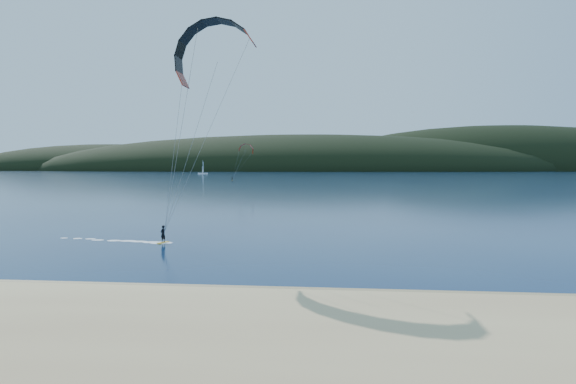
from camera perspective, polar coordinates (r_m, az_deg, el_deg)
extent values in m
plane|color=#08193C|center=(22.41, -15.09, -14.18)|extent=(1800.00, 1800.00, 0.00)
cube|color=#8B7951|center=(26.49, -11.57, -11.33)|extent=(220.00, 2.50, 0.10)
ellipsoid|color=black|center=(742.27, 1.24, 2.49)|extent=(840.00, 280.00, 110.00)
ellipsoid|color=black|center=(819.82, 23.65, 2.29)|extent=(600.00, 240.00, 140.00)
ellipsoid|color=black|center=(889.01, -20.17, 2.39)|extent=(520.00, 220.00, 90.00)
cube|color=yellow|center=(43.33, -14.48, -5.77)|extent=(0.76, 1.25, 0.07)
imported|color=black|center=(43.22, -14.49, -4.78)|extent=(0.51, 0.62, 1.47)
cylinder|color=gray|center=(39.89, -11.51, 4.65)|extent=(0.02, 0.02, 15.00)
cube|color=yellow|center=(231.66, -6.56, 1.36)|extent=(0.74, 1.39, 0.08)
imported|color=black|center=(231.64, -6.56, 1.57)|extent=(0.80, 0.92, 1.63)
cylinder|color=gray|center=(227.43, -5.74, 3.21)|extent=(0.02, 0.02, 15.96)
cube|color=white|center=(430.83, -9.98, 2.15)|extent=(8.81, 3.91, 1.49)
cylinder|color=white|center=(430.79, -9.99, 2.93)|extent=(0.21, 0.21, 11.70)
cube|color=white|center=(432.21, -9.93, 2.93)|extent=(0.44, 2.75, 8.51)
cube|color=white|center=(429.14, -10.04, 2.64)|extent=(0.36, 2.12, 5.32)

